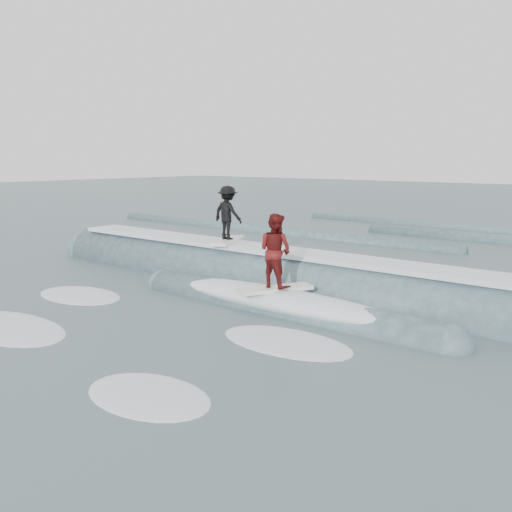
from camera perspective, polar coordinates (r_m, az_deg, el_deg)
The scene contains 6 objects.
ground at distance 14.65m, azimuth -8.10°, elevation -5.89°, with size 160.00×160.00×0.00m, color #394C53.
breaking_wave at distance 17.23m, azimuth 2.12°, elevation -3.26°, with size 21.22×3.91×2.26m.
surfer_black at distance 18.60m, azimuth -2.84°, elevation 4.13°, with size 1.30×2.05×1.84m.
surfer_red at distance 14.65m, azimuth 1.93°, elevation 0.25°, with size 1.41×2.03×2.02m.
whitewater at distance 13.38m, azimuth -12.31°, elevation -7.55°, with size 10.08×5.71×0.10m.
far_swells at distance 29.25m, azimuth 18.66°, elevation 1.57°, with size 37.48×8.65×0.80m.
Camera 1 is at (10.53, -9.39, 3.95)m, focal length 40.00 mm.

